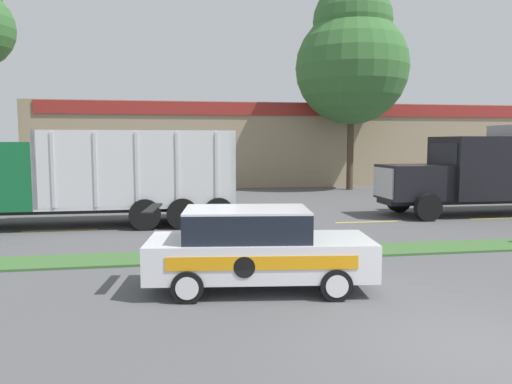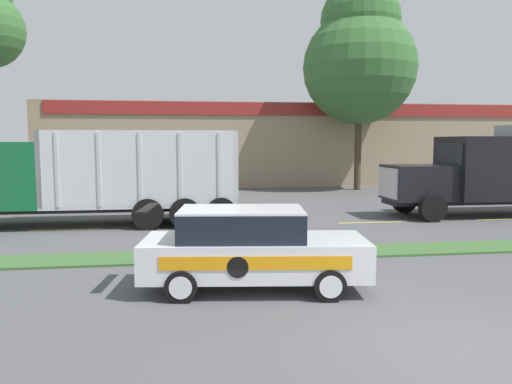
# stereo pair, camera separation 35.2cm
# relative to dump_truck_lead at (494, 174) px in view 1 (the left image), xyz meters

# --- Properties ---
(ground_plane) EXTENTS (600.00, 600.00, 0.00)m
(ground_plane) POSITION_rel_dump_truck_lead_xyz_m (-8.70, -12.03, -1.64)
(ground_plane) COLOR #515154
(grass_verge) EXTENTS (120.00, 1.40, 0.06)m
(grass_verge) POSITION_rel_dump_truck_lead_xyz_m (-8.70, -5.72, -1.61)
(grass_verge) COLOR #3D6633
(grass_verge) RESTS_ON ground_plane
(centre_line_3) EXTENTS (2.40, 0.14, 0.01)m
(centre_line_3) POSITION_rel_dump_truck_lead_xyz_m (-16.62, -1.02, -1.64)
(centre_line_3) COLOR yellow
(centre_line_3) RESTS_ON ground_plane
(centre_line_4) EXTENTS (2.40, 0.14, 0.01)m
(centre_line_4) POSITION_rel_dump_truck_lead_xyz_m (-11.22, -1.02, -1.64)
(centre_line_4) COLOR yellow
(centre_line_4) RESTS_ON ground_plane
(centre_line_5) EXTENTS (2.40, 0.14, 0.01)m
(centre_line_5) POSITION_rel_dump_truck_lead_xyz_m (-5.82, -1.02, -1.64)
(centre_line_5) COLOR yellow
(centre_line_5) RESTS_ON ground_plane
(centre_line_6) EXTENTS (2.40, 0.14, 0.01)m
(centre_line_6) POSITION_rel_dump_truck_lead_xyz_m (-0.42, -1.02, -1.64)
(centre_line_6) COLOR yellow
(centre_line_6) RESTS_ON ground_plane
(dump_truck_lead) EXTENTS (11.02, 2.74, 3.64)m
(dump_truck_lead) POSITION_rel_dump_truck_lead_xyz_m (0.00, 0.00, 0.00)
(dump_truck_lead) COLOR black
(dump_truck_lead) RESTS_ON ground_plane
(dump_truck_mid) EXTENTS (11.45, 2.80, 3.34)m
(dump_truck_mid) POSITION_rel_dump_truck_lead_xyz_m (-17.42, -0.16, -0.08)
(dump_truck_mid) COLOR black
(dump_truck_mid) RESTS_ON ground_plane
(rally_car) EXTENTS (4.62, 2.28, 1.67)m
(rally_car) POSITION_rel_dump_truck_lead_xyz_m (-11.27, -8.62, -0.81)
(rally_car) COLOR white
(rally_car) RESTS_ON ground_plane
(store_building_backdrop) EXTENTS (35.11, 12.10, 5.48)m
(store_building_backdrop) POSITION_rel_dump_truck_lead_xyz_m (-4.24, 19.19, 1.10)
(store_building_backdrop) COLOR #9E896B
(store_building_backdrop) RESTS_ON ground_plane
(tree_behind_right) EXTENTS (6.82, 6.82, 12.53)m
(tree_behind_right) POSITION_rel_dump_truck_lead_xyz_m (-2.03, 11.09, 6.46)
(tree_behind_right) COLOR #473828
(tree_behind_right) RESTS_ON ground_plane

